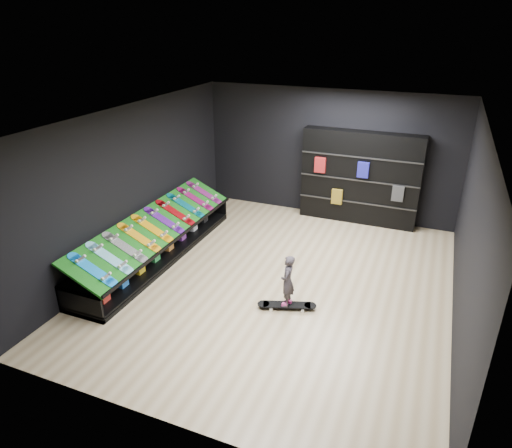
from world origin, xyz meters
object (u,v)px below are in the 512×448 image
at_px(display_rack, 158,246).
at_px(child, 287,290).
at_px(floor_skateboard, 287,307).
at_px(back_shelving, 360,178).

xyz_separation_m(display_rack, child, (2.98, -0.74, 0.11)).
bearing_deg(display_rack, floor_skateboard, -13.87).
bearing_deg(floor_skateboard, child, 0.00).
bearing_deg(back_shelving, floor_skateboard, -95.23).
bearing_deg(floor_skateboard, display_rack, 147.19).
relative_size(back_shelving, floor_skateboard, 2.73).
bearing_deg(display_rack, child, -13.87).
height_order(floor_skateboard, child, child).
height_order(back_shelving, child, back_shelving).
xyz_separation_m(floor_skateboard, child, (0.00, 0.00, 0.32)).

